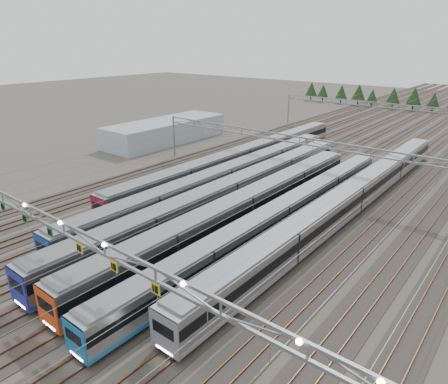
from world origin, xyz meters
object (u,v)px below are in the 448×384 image
Objects in this scene: train_a at (243,158)px; gantry_near at (62,231)px; train_d at (243,209)px; train_b at (224,179)px; gantry_mid at (299,146)px; west_shed at (166,131)px; gantry_far at (391,110)px; train_c at (228,194)px; train_f at (351,198)px; train_e at (279,217)px.

train_a is 42.56m from gantry_near.
train_b is at bearing 140.61° from train_d.
gantry_mid is (6.75, 10.50, 4.15)m from train_b.
gantry_near is 1.88× the size of west_shed.
gantry_mid is 1.00× the size of gantry_far.
gantry_near reaches higher than train_b.
gantry_near is at bearing -51.22° from west_shed.
train_a is 1.06× the size of train_b.
train_c is at bearing -45.76° from train_b.
train_d is at bearing -31.61° from train_c.
train_f is at bearing 15.10° from train_b.
train_b is 1.91× the size of west_shed.
gantry_mid is at bearing 57.27° from train_b.
gantry_mid reaches higher than train_f.
train_f is at bearing -15.64° from train_a.
gantry_far reaches higher than train_c.
west_shed is at bearing 147.83° from train_c.
west_shed is (-31.66, 18.13, 0.15)m from train_b.
train_f is (13.50, 9.48, -0.11)m from train_c.
train_e is 1.83× the size of west_shed.
gantry_mid reaches higher than train_b.
gantry_far is (11.25, 44.35, 4.13)m from train_a.
gantry_far reaches higher than west_shed.
train_e is at bearing 73.84° from gantry_near.
west_shed is (-38.41, -37.37, -4.00)m from gantry_far.
train_a is at bearing 105.36° from gantry_near.
west_shed is at bearing 128.78° from gantry_near.
train_c is at bearing -98.46° from gantry_mid.
train_c is 25.55m from gantry_near.
train_c is 16.50m from train_f.
gantry_near is 85.12m from gantry_far.
train_c reaches higher than train_b.
west_shed is (-45.16, 24.29, 0.37)m from train_e.
train_d is 63.07m from gantry_far.
train_b is 1.02× the size of gantry_far.
train_b is 13.16m from gantry_mid.
train_e is 51.28m from west_shed.
train_a is 12.03m from train_b.
west_shed reaches higher than train_c.
train_d is 0.91× the size of gantry_far.
train_f reaches higher than train_e.
west_shed reaches higher than train_d.
train_b is at bearing -96.93° from gantry_far.
west_shed reaches higher than train_e.
gantry_near is at bearing -90.03° from gantry_far.
train_f is (4.50, 11.02, 0.16)m from train_e.
gantry_near reaches higher than west_shed.
west_shed is (-27.16, 6.97, 0.13)m from train_a.
train_c is 1.02× the size of gantry_far.
train_f is at bearing -77.48° from gantry_far.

